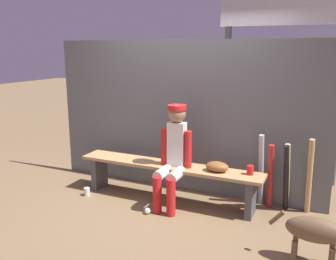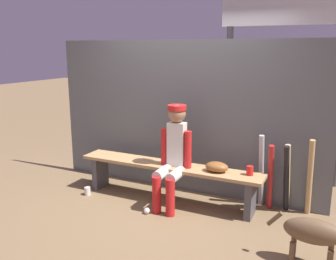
{
  "view_description": "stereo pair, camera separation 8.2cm",
  "coord_description": "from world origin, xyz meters",
  "px_view_note": "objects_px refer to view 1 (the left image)",
  "views": [
    {
      "loc": [
        1.81,
        -3.96,
        1.95
      ],
      "look_at": [
        0.0,
        0.0,
        0.95
      ],
      "focal_mm": 38.11,
      "sensor_mm": 36.0,
      "label": 1
    },
    {
      "loc": [
        1.88,
        -3.92,
        1.95
      ],
      "look_at": [
        0.0,
        0.0,
        0.95
      ],
      "focal_mm": 38.11,
      "sensor_mm": 36.0,
      "label": 2
    }
  ],
  "objects_px": {
    "dog": "(322,232)",
    "cup_on_ground": "(87,192)",
    "baseball": "(147,211)",
    "cup_on_bench": "(250,170)",
    "dugout_bench": "(168,173)",
    "player_seated": "(173,153)",
    "bat_aluminum_black": "(286,178)",
    "bat_wood_tan": "(309,177)",
    "baseball_glove": "(217,167)",
    "bat_aluminum_silver": "(261,170)",
    "bat_wood_natural": "(287,177)",
    "scoreboard": "(290,19)",
    "bat_aluminum_red": "(270,177)"
  },
  "relations": [
    {
      "from": "bat_aluminum_silver",
      "to": "dog",
      "type": "xyz_separation_m",
      "value": [
        0.74,
        -1.08,
        -0.13
      ]
    },
    {
      "from": "bat_wood_tan",
      "to": "dog",
      "type": "distance_m",
      "value": 1.08
    },
    {
      "from": "baseball",
      "to": "cup_on_bench",
      "type": "relative_size",
      "value": 0.67
    },
    {
      "from": "player_seated",
      "to": "cup_on_ground",
      "type": "relative_size",
      "value": 11.59
    },
    {
      "from": "dugout_bench",
      "to": "bat_aluminum_red",
      "type": "xyz_separation_m",
      "value": [
        1.24,
        0.27,
        0.04
      ]
    },
    {
      "from": "bat_wood_tan",
      "to": "baseball",
      "type": "xyz_separation_m",
      "value": [
        -1.74,
        -0.79,
        -0.44
      ]
    },
    {
      "from": "bat_aluminum_silver",
      "to": "dog",
      "type": "height_order",
      "value": "bat_aluminum_silver"
    },
    {
      "from": "dugout_bench",
      "to": "player_seated",
      "type": "height_order",
      "value": "player_seated"
    },
    {
      "from": "bat_aluminum_black",
      "to": "cup_on_ground",
      "type": "bearing_deg",
      "value": -166.21
    },
    {
      "from": "player_seated",
      "to": "bat_wood_natural",
      "type": "distance_m",
      "value": 1.41
    },
    {
      "from": "dugout_bench",
      "to": "cup_on_bench",
      "type": "bearing_deg",
      "value": 2.78
    },
    {
      "from": "bat_aluminum_black",
      "to": "bat_wood_tan",
      "type": "xyz_separation_m",
      "value": [
        0.25,
        0.04,
        0.04
      ]
    },
    {
      "from": "dugout_bench",
      "to": "cup_on_ground",
      "type": "height_order",
      "value": "dugout_bench"
    },
    {
      "from": "bat_aluminum_silver",
      "to": "bat_aluminum_black",
      "type": "distance_m",
      "value": 0.32
    },
    {
      "from": "scoreboard",
      "to": "cup_on_bench",
      "type": "bearing_deg",
      "value": -96.1
    },
    {
      "from": "bat_aluminum_silver",
      "to": "bat_wood_natural",
      "type": "height_order",
      "value": "bat_aluminum_silver"
    },
    {
      "from": "player_seated",
      "to": "cup_on_ground",
      "type": "bearing_deg",
      "value": -170.16
    },
    {
      "from": "bat_wood_natural",
      "to": "bat_aluminum_red",
      "type": "bearing_deg",
      "value": -156.36
    },
    {
      "from": "scoreboard",
      "to": "bat_aluminum_red",
      "type": "bearing_deg",
      "value": -87.72
    },
    {
      "from": "baseball_glove",
      "to": "bat_wood_natural",
      "type": "relative_size",
      "value": 0.32
    },
    {
      "from": "dugout_bench",
      "to": "scoreboard",
      "type": "height_order",
      "value": "scoreboard"
    },
    {
      "from": "dog",
      "to": "cup_on_ground",
      "type": "bearing_deg",
      "value": 172.03
    },
    {
      "from": "bat_aluminum_black",
      "to": "cup_on_ground",
      "type": "distance_m",
      "value": 2.59
    },
    {
      "from": "bat_wood_tan",
      "to": "bat_aluminum_red",
      "type": "bearing_deg",
      "value": -172.35
    },
    {
      "from": "baseball_glove",
      "to": "bat_aluminum_silver",
      "type": "relative_size",
      "value": 0.3
    },
    {
      "from": "dog",
      "to": "bat_aluminum_black",
      "type": "bearing_deg",
      "value": 113.02
    },
    {
      "from": "bat_aluminum_black",
      "to": "dog",
      "type": "xyz_separation_m",
      "value": [
        0.43,
        -1.02,
        -0.09
      ]
    },
    {
      "from": "bat_wood_tan",
      "to": "cup_on_bench",
      "type": "relative_size",
      "value": 8.62
    },
    {
      "from": "bat_aluminum_black",
      "to": "dog",
      "type": "bearing_deg",
      "value": -66.98
    },
    {
      "from": "baseball",
      "to": "cup_on_bench",
      "type": "xyz_separation_m",
      "value": [
        1.1,
        0.51,
        0.52
      ]
    },
    {
      "from": "dugout_bench",
      "to": "dog",
      "type": "distance_m",
      "value": 1.99
    },
    {
      "from": "bat_wood_tan",
      "to": "cup_on_ground",
      "type": "distance_m",
      "value": 2.85
    },
    {
      "from": "baseball_glove",
      "to": "baseball",
      "type": "xyz_separation_m",
      "value": [
        -0.71,
        -0.46,
        -0.52
      ]
    },
    {
      "from": "baseball_glove",
      "to": "cup_on_ground",
      "type": "xyz_separation_m",
      "value": [
        -1.71,
        -0.32,
        -0.5
      ]
    },
    {
      "from": "bat_wood_tan",
      "to": "cup_on_bench",
      "type": "bearing_deg",
      "value": -156.26
    },
    {
      "from": "dugout_bench",
      "to": "player_seated",
      "type": "distance_m",
      "value": 0.35
    },
    {
      "from": "bat_aluminum_silver",
      "to": "bat_aluminum_black",
      "type": "bearing_deg",
      "value": -11.8
    },
    {
      "from": "baseball_glove",
      "to": "bat_wood_natural",
      "type": "distance_m",
      "value": 0.86
    },
    {
      "from": "baseball",
      "to": "scoreboard",
      "type": "relative_size",
      "value": 0.02
    },
    {
      "from": "cup_on_bench",
      "to": "dog",
      "type": "xyz_separation_m",
      "value": [
        0.82,
        -0.78,
        -0.22
      ]
    },
    {
      "from": "baseball_glove",
      "to": "bat_wood_tan",
      "type": "bearing_deg",
      "value": 17.91
    },
    {
      "from": "cup_on_bench",
      "to": "scoreboard",
      "type": "height_order",
      "value": "scoreboard"
    },
    {
      "from": "bat_aluminum_silver",
      "to": "scoreboard",
      "type": "xyz_separation_m",
      "value": [
        0.08,
        1.14,
        1.88
      ]
    },
    {
      "from": "bat_aluminum_silver",
      "to": "cup_on_bench",
      "type": "relative_size",
      "value": 8.45
    },
    {
      "from": "dugout_bench",
      "to": "bat_wood_tan",
      "type": "height_order",
      "value": "bat_wood_tan"
    },
    {
      "from": "bat_wood_natural",
      "to": "bat_aluminum_black",
      "type": "relative_size",
      "value": 1.0
    },
    {
      "from": "baseball_glove",
      "to": "bat_wood_natural",
      "type": "height_order",
      "value": "bat_wood_natural"
    },
    {
      "from": "baseball",
      "to": "cup_on_ground",
      "type": "xyz_separation_m",
      "value": [
        -1.0,
        0.14,
        0.02
      ]
    },
    {
      "from": "player_seated",
      "to": "dog",
      "type": "distance_m",
      "value": 1.88
    },
    {
      "from": "bat_aluminum_red",
      "to": "cup_on_ground",
      "type": "height_order",
      "value": "bat_aluminum_red"
    }
  ]
}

